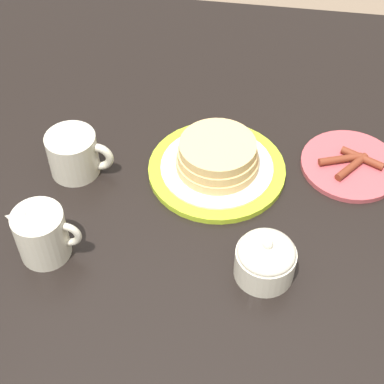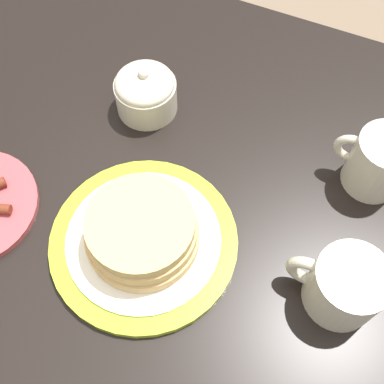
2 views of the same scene
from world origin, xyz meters
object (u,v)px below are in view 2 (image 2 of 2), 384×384
creamer_pitcher (380,162)px  coffee_mug (343,285)px  sugar_bowl (146,92)px  pancake_plate (142,235)px

creamer_pitcher → coffee_mug: bearing=90.6°
sugar_bowl → coffee_mug: bearing=153.7°
pancake_plate → sugar_bowl: (0.10, -0.21, 0.01)m
pancake_plate → coffee_mug: 0.26m
coffee_mug → creamer_pitcher: size_ratio=0.97×
creamer_pitcher → pancake_plate: bearing=41.5°
coffee_mug → sugar_bowl: 0.40m
coffee_mug → creamer_pitcher: (0.00, -0.19, 0.01)m
pancake_plate → creamer_pitcher: (-0.25, -0.22, 0.02)m
coffee_mug → sugar_bowl: (0.35, -0.18, -0.00)m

